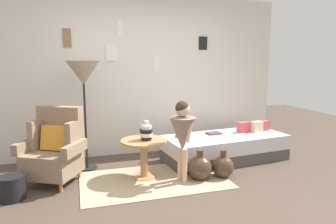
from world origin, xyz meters
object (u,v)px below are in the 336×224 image
object	(u,v)px
daybed	(225,148)
person_child	(183,131)
book_on_daybed	(214,133)
floor_lamp	(83,76)
demijohn_far	(223,166)
armchair	(55,149)
demijohn_near	(200,168)
magazine_basket	(12,188)
side_table	(144,150)
vase_striped	(146,132)

from	to	relation	value
daybed	person_child	world-z (taller)	person_child
person_child	book_on_daybed	size ratio (longest dim) A/B	4.85
floor_lamp	demijohn_far	size ratio (longest dim) A/B	4.11
armchair	book_on_daybed	size ratio (longest dim) A/B	4.41
daybed	armchair	bearing A→B (deg)	-176.63
demijohn_far	person_child	bearing A→B (deg)	179.18
demijohn_near	demijohn_far	size ratio (longest dim) A/B	1.07
demijohn_near	magazine_basket	distance (m)	2.27
floor_lamp	person_child	size ratio (longest dim) A/B	1.46
side_table	floor_lamp	size ratio (longest dim) A/B	0.39
magazine_basket	demijohn_near	bearing A→B (deg)	-1.59
side_table	floor_lamp	xyz separation A→B (m)	(-0.72, 0.58, 0.97)
book_on_daybed	demijohn_far	world-z (taller)	book_on_daybed
vase_striped	demijohn_near	world-z (taller)	vase_striped
demijohn_near	side_table	bearing A→B (deg)	157.07
daybed	magazine_basket	size ratio (longest dim) A/B	7.03
armchair	magazine_basket	size ratio (longest dim) A/B	3.46
person_child	magazine_basket	bearing A→B (deg)	177.96
floor_lamp	book_on_daybed	size ratio (longest dim) A/B	7.10
magazine_basket	book_on_daybed	bearing A→B (deg)	13.93
person_child	armchair	bearing A→B (deg)	162.50
vase_striped	floor_lamp	distance (m)	1.20
person_child	floor_lamp	bearing A→B (deg)	142.88
floor_lamp	book_on_daybed	world-z (taller)	floor_lamp
armchair	side_table	world-z (taller)	armchair
daybed	demijohn_far	bearing A→B (deg)	-119.08
vase_striped	book_on_daybed	world-z (taller)	vase_striped
armchair	side_table	bearing A→B (deg)	-9.76
floor_lamp	person_child	xyz separation A→B (m)	(1.16, -0.88, -0.68)
book_on_daybed	demijohn_far	bearing A→B (deg)	-105.92
side_table	demijohn_far	size ratio (longest dim) A/B	1.61
daybed	person_child	distance (m)	1.23
side_table	book_on_daybed	size ratio (longest dim) A/B	2.79
demijohn_far	magazine_basket	size ratio (longest dim) A/B	1.36
daybed	floor_lamp	distance (m)	2.41
armchair	daybed	xyz separation A→B (m)	(2.51, 0.15, -0.24)
vase_striped	magazine_basket	xyz separation A→B (m)	(-1.61, -0.21, -0.49)
demijohn_near	demijohn_far	world-z (taller)	demijohn_near
person_child	daybed	bearing A→B (deg)	34.31
side_table	person_child	xyz separation A→B (m)	(0.44, -0.30, 0.30)
floor_lamp	magazine_basket	bearing A→B (deg)	-136.84
side_table	vase_striped	distance (m)	0.25
demijohn_far	magazine_basket	xyz separation A→B (m)	(-2.60, 0.08, -0.01)
armchair	book_on_daybed	world-z (taller)	armchair
side_table	book_on_daybed	world-z (taller)	side_table
demijohn_near	magazine_basket	world-z (taller)	demijohn_near
side_table	demijohn_far	bearing A→B (deg)	-16.84
magazine_basket	person_child	bearing A→B (deg)	-2.04
side_table	demijohn_far	xyz separation A→B (m)	(1.02, -0.31, -0.23)
floor_lamp	vase_striped	bearing A→B (deg)	-38.16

